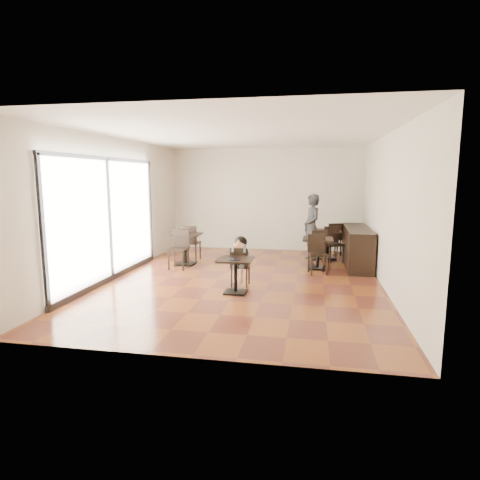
% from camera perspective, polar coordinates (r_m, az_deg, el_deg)
% --- Properties ---
extents(floor, '(6.00, 8.00, 0.01)m').
position_cam_1_polar(floor, '(9.10, 0.56, -5.73)').
color(floor, brown).
rests_on(floor, ground).
extents(ceiling, '(6.00, 8.00, 0.01)m').
position_cam_1_polar(ceiling, '(8.84, 0.59, 14.75)').
color(ceiling, white).
rests_on(ceiling, floor).
extents(wall_back, '(6.00, 0.01, 3.20)m').
position_cam_1_polar(wall_back, '(12.78, 3.65, 5.78)').
color(wall_back, beige).
rests_on(wall_back, floor).
extents(wall_front, '(6.00, 0.01, 3.20)m').
position_cam_1_polar(wall_front, '(4.96, -7.34, 0.66)').
color(wall_front, beige).
rests_on(wall_front, floor).
extents(wall_left, '(0.01, 8.00, 3.20)m').
position_cam_1_polar(wall_left, '(9.79, -17.05, 4.43)').
color(wall_left, beige).
rests_on(wall_left, floor).
extents(wall_right, '(0.01, 8.00, 3.20)m').
position_cam_1_polar(wall_right, '(8.83, 20.19, 3.81)').
color(wall_right, beige).
rests_on(wall_right, floor).
extents(storefront_window, '(0.04, 4.50, 2.60)m').
position_cam_1_polar(storefront_window, '(9.36, -18.23, 2.95)').
color(storefront_window, white).
rests_on(storefront_window, floor).
extents(child_table, '(0.66, 0.66, 0.70)m').
position_cam_1_polar(child_table, '(8.04, -0.65, -5.12)').
color(child_table, black).
rests_on(child_table, floor).
extents(child_chair, '(0.38, 0.38, 0.84)m').
position_cam_1_polar(child_chair, '(8.55, 0.06, -3.78)').
color(child_chair, black).
rests_on(child_chair, floor).
extents(child, '(0.38, 0.53, 1.06)m').
position_cam_1_polar(child, '(8.53, 0.06, -3.06)').
color(child, slate).
rests_on(child, child_chair).
extents(plate, '(0.24, 0.24, 0.01)m').
position_cam_1_polar(plate, '(7.87, -0.79, -2.77)').
color(plate, black).
rests_on(plate, child_table).
extents(pizza_slice, '(0.25, 0.19, 0.06)m').
position_cam_1_polar(pizza_slice, '(8.27, -0.17, -0.70)').
color(pizza_slice, '#E9D57F').
rests_on(pizza_slice, child).
extents(adult_patron, '(0.66, 0.79, 1.84)m').
position_cam_1_polar(adult_patron, '(11.35, 10.16, 1.80)').
color(adult_patron, '#323237').
rests_on(adult_patron, floor).
extents(cafe_table_mid, '(0.88, 0.88, 0.78)m').
position_cam_1_polar(cafe_table_mid, '(10.32, 10.96, -1.90)').
color(cafe_table_mid, black).
rests_on(cafe_table_mid, floor).
extents(cafe_table_left, '(0.81, 0.81, 0.82)m').
position_cam_1_polar(cafe_table_left, '(10.73, -7.79, -1.30)').
color(cafe_table_left, black).
rests_on(cafe_table_left, floor).
extents(cafe_table_back, '(0.99, 0.99, 0.80)m').
position_cam_1_polar(cafe_table_back, '(11.73, 12.30, -0.59)').
color(cafe_table_back, black).
rests_on(cafe_table_back, floor).
extents(chair_mid_a, '(0.50, 0.50, 0.94)m').
position_cam_1_polar(chair_mid_a, '(10.85, 10.95, -0.95)').
color(chair_mid_a, black).
rests_on(chair_mid_a, floor).
extents(chair_mid_b, '(0.50, 0.50, 0.94)m').
position_cam_1_polar(chair_mid_b, '(9.77, 11.00, -2.05)').
color(chair_mid_b, black).
rests_on(chair_mid_b, floor).
extents(chair_left_a, '(0.46, 0.46, 0.99)m').
position_cam_1_polar(chair_left_a, '(11.23, -6.93, -0.40)').
color(chair_left_a, black).
rests_on(chair_left_a, floor).
extents(chair_left_b, '(0.46, 0.46, 0.99)m').
position_cam_1_polar(chair_left_b, '(10.21, -8.76, -1.38)').
color(chair_left_b, black).
rests_on(chair_left_b, floor).
extents(chair_back_a, '(0.57, 0.57, 0.97)m').
position_cam_1_polar(chair_back_a, '(12.27, 13.00, 0.18)').
color(chair_back_a, black).
rests_on(chair_back_a, floor).
extents(chair_back_b, '(0.57, 0.57, 0.97)m').
position_cam_1_polar(chair_back_b, '(11.18, 13.24, -0.67)').
color(chair_back_b, black).
rests_on(chair_back_b, floor).
extents(service_counter, '(0.60, 2.40, 1.00)m').
position_cam_1_polar(service_counter, '(10.88, 16.31, -0.96)').
color(service_counter, black).
rests_on(service_counter, floor).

